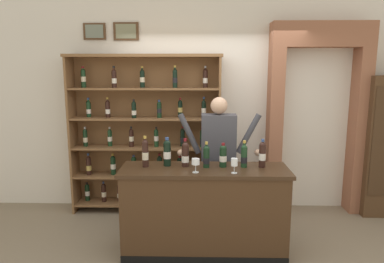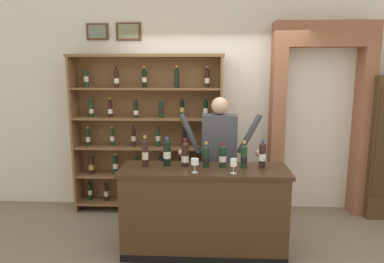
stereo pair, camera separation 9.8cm
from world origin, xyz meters
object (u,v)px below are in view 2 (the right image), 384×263
Objects in this scene: wine_shelf at (148,131)px; tasting_bottle_chianti at (185,154)px; tasting_bottle_bianco at (145,152)px; shopkeeper at (219,150)px; tasting_counter at (204,211)px; tasting_bottle_vin_santo at (223,156)px; tasting_bottle_rosso at (262,155)px; wine_glass_center at (195,162)px; wine_glass_left at (234,163)px; tasting_bottle_super_tuscan at (206,156)px; tasting_bottle_prosecco at (244,156)px; tasting_bottle_grappa at (167,152)px.

tasting_bottle_chianti is at bearing -61.43° from wine_shelf.
shopkeeper is at bearing 29.97° from tasting_bottle_bianco.
tasting_bottle_chianti is (-0.21, 0.08, 0.62)m from tasting_counter.
tasting_bottle_chianti is 1.17× the size of tasting_bottle_vin_santo.
tasting_bottle_rosso reaches higher than wine_glass_center.
shopkeeper is 0.70m from wine_glass_left.
tasting_bottle_chianti is 0.57m from wine_glass_left.
tasting_bottle_vin_santo is (0.18, 0.03, 0.00)m from tasting_bottle_super_tuscan.
shopkeeper reaches higher than tasting_bottle_prosecco.
wine_glass_left is (0.28, -0.21, -0.01)m from tasting_bottle_super_tuscan.
wine_shelf is 7.47× the size of tasting_bottle_prosecco.
tasting_bottle_grappa is 1.20× the size of tasting_bottle_vin_santo.
tasting_bottle_rosso is at bearing 16.94° from wine_glass_center.
tasting_bottle_bianco is at bearing 175.59° from tasting_counter.
tasting_counter is at bearing -119.00° from tasting_bottle_super_tuscan.
tasting_bottle_super_tuscan is (0.23, -0.04, -0.01)m from tasting_bottle_chianti.
tasting_bottle_bianco is (-0.82, -0.47, 0.08)m from shopkeeper.
wine_shelf is 1.51m from tasting_bottle_vin_santo.
tasting_bottle_grappa is 0.43m from tasting_bottle_super_tuscan.
wine_glass_left is at bearing -13.12° from tasting_bottle_bianco.
wine_glass_left is at bearing -2.09° from wine_glass_center.
wine_glass_center is at bearing -163.06° from tasting_bottle_rosso.
wine_glass_left is at bearing -79.62° from shopkeeper.
tasting_bottle_rosso reaches higher than wine_glass_left.
wine_glass_center is 0.95× the size of wine_glass_left.
tasting_bottle_vin_santo is (0.41, -0.01, -0.01)m from tasting_bottle_chianti.
shopkeeper reaches higher than wine_glass_center.
tasting_bottle_bianco is (0.17, -1.13, -0.03)m from wine_shelf.
tasting_bottle_super_tuscan reaches higher than wine_glass_left.
tasting_bottle_super_tuscan is 0.96× the size of tasting_bottle_prosecco.
tasting_bottle_prosecco is 0.56m from wine_glass_center.
tasting_bottle_super_tuscan is 0.41m from tasting_bottle_prosecco.
shopkeeper is at bearing 93.32° from tasting_bottle_vin_santo.
wine_shelf is 1.25m from tasting_bottle_chianti.
tasting_bottle_super_tuscan is 0.92× the size of tasting_bottle_rosso.
shopkeeper is at bearing -33.75° from wine_shelf.
tasting_counter is at bearing 150.50° from wine_glass_left.
shopkeeper reaches higher than tasting_bottle_vin_santo.
tasting_bottle_grappa is 2.04× the size of wine_glass_left.
tasting_bottle_grappa is at bearing 159.69° from wine_glass_left.
tasting_counter is 0.62m from wine_glass_center.
tasting_bottle_rosso is at bearing 2.52° from tasting_bottle_super_tuscan.
shopkeeper reaches higher than tasting_counter.
tasting_bottle_prosecco is at bearing -2.42° from tasting_bottle_grappa.
tasting_bottle_chianti is at bearing 178.92° from tasting_bottle_rosso.
tasting_counter is 5.85× the size of tasting_bottle_rosso.
wine_glass_left is (0.95, -0.22, -0.05)m from tasting_bottle_bianco.
tasting_bottle_vin_santo is at bearing 0.96° from tasting_bottle_bianco.
tasting_bottle_vin_santo is at bearing 17.55° from tasting_counter.
tasting_counter is at bearing -108.54° from shopkeeper.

